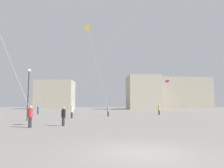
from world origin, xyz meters
TOP-DOWN VIEW (x-y plane):
  - ground_plane at (0.00, 0.00)m, footprint 300.00×300.00m
  - person_in_yellow at (9.53, 27.72)m, footprint 0.39×0.39m
  - person_in_white at (-4.93, 19.80)m, footprint 0.37×0.37m
  - person_in_red at (-6.88, 8.82)m, footprint 0.38×0.38m
  - person_in_grey at (0.16, 23.46)m, footprint 0.34×0.34m
  - person_in_blue at (-12.63, 31.59)m, footprint 0.36×0.36m
  - person_in_black at (-4.48, 9.88)m, footprint 0.35×0.35m
  - kite_amber_diamond at (-3.36, 26.58)m, footprint 4.21×3.87m
  - kite_magenta_delta at (13.56, 34.44)m, footprint 4.74×7.37m
  - building_left_hall at (-19.00, 79.57)m, footprint 15.87×11.23m
  - building_centre_hall at (17.00, 70.98)m, footprint 12.36×10.97m
  - building_right_hall at (35.00, 77.98)m, footprint 27.34×10.21m
  - lamppost_east at (-9.42, 15.87)m, footprint 0.36×0.36m

SIDE VIEW (x-z plane):
  - ground_plane at x=0.00m, z-range 0.00..0.00m
  - person_in_grey at x=0.16m, z-range 0.08..1.64m
  - person_in_black at x=-4.48m, z-range 0.08..1.70m
  - person_in_blue at x=-12.63m, z-range 0.08..1.74m
  - person_in_white at x=-4.93m, z-range 0.08..1.76m
  - person_in_red at x=-6.88m, z-range 0.08..1.81m
  - person_in_yellow at x=9.53m, z-range 0.09..1.86m
  - lamppost_east at x=-9.42m, z-range 0.91..6.81m
  - building_left_hall at x=-19.00m, z-range 0.00..11.97m
  - building_centre_hall at x=17.00m, z-range 0.00..13.19m
  - kite_magenta_delta at x=13.56m, z-range 3.79..9.64m
  - building_right_hall at x=35.00m, z-range 0.00..13.61m
  - kite_amber_diamond at x=-3.36m, z-range 7.89..22.34m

